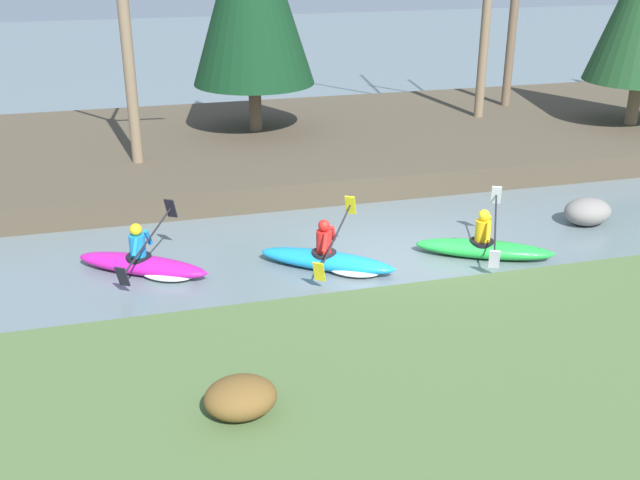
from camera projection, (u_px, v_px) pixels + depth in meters
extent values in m
plane|color=slate|center=(404.00, 263.00, 14.69)|extent=(90.00, 90.00, 0.00)
cube|color=#4C6638|center=(560.00, 406.00, 9.62)|extent=(44.00, 6.19, 0.82)
cube|color=#4C4233|center=(304.00, 142.00, 21.77)|extent=(44.00, 9.24, 0.62)
cylinder|color=brown|center=(255.00, 107.00, 21.58)|extent=(0.36, 0.36, 1.37)
cylinder|color=#7A664C|center=(634.00, 103.00, 22.26)|extent=(0.36, 0.36, 1.30)
cylinder|color=#7A664C|center=(129.00, 67.00, 17.98)|extent=(0.28, 0.28, 4.76)
cylinder|color=#7A664C|center=(486.00, 18.00, 22.27)|extent=(0.28, 0.28, 5.97)
cylinder|color=brown|center=(511.00, 38.00, 24.05)|extent=(0.28, 0.28, 4.35)
ellipsoid|color=brown|center=(241.00, 397.00, 8.69)|extent=(0.86, 0.72, 0.47)
ellipsoid|color=green|center=(484.00, 249.00, 14.90)|extent=(2.68, 1.75, 0.34)
cone|color=green|center=(548.00, 253.00, 14.66)|extent=(0.40, 0.34, 0.20)
cylinder|color=black|center=(482.00, 242.00, 14.85)|extent=(0.64, 0.64, 0.08)
cylinder|color=yellow|center=(483.00, 231.00, 14.75)|extent=(0.40, 0.40, 0.42)
sphere|color=yellow|center=(484.00, 215.00, 14.63)|extent=(0.31, 0.31, 0.23)
cylinder|color=yellow|center=(488.00, 223.00, 14.92)|extent=(0.18, 0.24, 0.35)
cylinder|color=yellow|center=(488.00, 231.00, 14.49)|extent=(0.18, 0.24, 0.35)
cylinder|color=black|center=(495.00, 226.00, 14.66)|extent=(0.90, 1.72, 0.65)
cube|color=white|center=(496.00, 195.00, 15.40)|extent=(0.25, 0.23, 0.41)
cube|color=white|center=(494.00, 259.00, 13.92)|extent=(0.25, 0.23, 0.41)
ellipsoid|color=#1993D6|center=(326.00, 261.00, 14.39)|extent=(2.57, 2.01, 0.34)
cone|color=#1993D6|center=(389.00, 269.00, 14.01)|extent=(0.40, 0.36, 0.20)
cylinder|color=black|center=(324.00, 253.00, 14.35)|extent=(0.67, 0.67, 0.08)
cylinder|color=red|center=(324.00, 241.00, 14.25)|extent=(0.42, 0.42, 0.42)
sphere|color=red|center=(324.00, 226.00, 14.12)|extent=(0.32, 0.32, 0.23)
cylinder|color=red|center=(333.00, 233.00, 14.40)|extent=(0.20, 0.24, 0.35)
cylinder|color=red|center=(325.00, 242.00, 13.98)|extent=(0.20, 0.24, 0.35)
cylinder|color=black|center=(336.00, 237.00, 14.13)|extent=(1.11, 1.60, 0.65)
cube|color=yellow|center=(350.00, 205.00, 14.84)|extent=(0.25, 0.24, 0.41)
cube|color=yellow|center=(319.00, 272.00, 13.42)|extent=(0.25, 0.24, 0.41)
ellipsoid|color=white|center=(354.00, 268.00, 14.25)|extent=(1.30, 1.20, 0.18)
ellipsoid|color=#C61999|center=(142.00, 265.00, 14.20)|extent=(2.60, 1.96, 0.34)
cone|color=#C61999|center=(201.00, 272.00, 13.85)|extent=(0.40, 0.36, 0.20)
cylinder|color=black|center=(139.00, 258.00, 14.16)|extent=(0.66, 0.66, 0.08)
cylinder|color=#1984CC|center=(137.00, 245.00, 14.07)|extent=(0.41, 0.41, 0.42)
sphere|color=yellow|center=(136.00, 229.00, 13.94)|extent=(0.32, 0.32, 0.23)
cylinder|color=#1984CC|center=(148.00, 237.00, 14.22)|extent=(0.20, 0.24, 0.35)
cylinder|color=#1984CC|center=(135.00, 247.00, 13.79)|extent=(0.20, 0.24, 0.35)
cylinder|color=black|center=(148.00, 241.00, 13.95)|extent=(1.06, 1.63, 0.65)
cube|color=black|center=(171.00, 208.00, 14.67)|extent=(0.25, 0.24, 0.41)
cube|color=black|center=(122.00, 277.00, 13.24)|extent=(0.25, 0.24, 0.41)
ellipsoid|color=white|center=(168.00, 272.00, 14.08)|extent=(1.30, 1.18, 0.18)
ellipsoid|color=gray|center=(588.00, 212.00, 16.49)|extent=(1.06, 0.83, 0.60)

